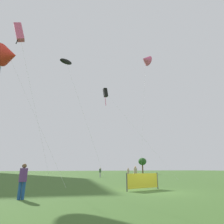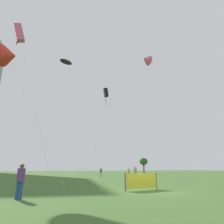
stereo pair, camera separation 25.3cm
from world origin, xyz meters
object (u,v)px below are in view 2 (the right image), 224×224
object	(u,v)px
person_standing_1	(129,173)
park_tree_0	(144,162)
kite_flying_2	(9,56)
person_standing_0	(101,172)
kite_flying_3	(66,62)
kite_flying_4	(146,60)
event_banner	(142,181)
kite_flying_0	(106,93)
person_standing_2	(21,178)
person_standing_3	(135,173)
kite_flying_1	(19,33)

from	to	relation	value
person_standing_1	park_tree_0	world-z (taller)	park_tree_0
person_standing_1	kite_flying_2	xyz separation A→B (m)	(-17.86, -5.81, 13.20)
person_standing_0	kite_flying_3	world-z (taller)	kite_flying_3
kite_flying_2	park_tree_0	size ratio (longest dim) A/B	3.43
kite_flying_2	kite_flying_4	size ratio (longest dim) A/B	0.66
person_standing_0	person_standing_1	xyz separation A→B (m)	(2.28, -7.07, -0.06)
person_standing_1	event_banner	distance (m)	16.36
kite_flying_0	kite_flying_3	distance (m)	9.43
park_tree_0	event_banner	bearing A→B (deg)	-120.23
person_standing_0	event_banner	world-z (taller)	person_standing_0
event_banner	person_standing_2	bearing A→B (deg)	-169.10
person_standing_0	kite_flying_3	bearing A→B (deg)	-14.90
person_standing_3	kite_flying_2	size ratio (longest dim) A/B	0.12
kite_flying_1	event_banner	distance (m)	24.02
kite_flying_2	person_standing_0	bearing A→B (deg)	39.59
person_standing_2	person_standing_3	world-z (taller)	person_standing_3
kite_flying_2	event_banner	size ratio (longest dim) A/B	5.12
person_standing_1	kite_flying_3	distance (m)	19.25
kite_flying_2	kite_flying_0	bearing A→B (deg)	28.35
kite_flying_2	event_banner	distance (m)	20.09
kite_flying_2	kite_flying_4	world-z (taller)	kite_flying_4
person_standing_2	park_tree_0	size ratio (longest dim) A/B	0.39
person_standing_0	kite_flying_4	distance (m)	23.42
person_standing_0	kite_flying_0	bearing A→B (deg)	17.08
person_standing_2	kite_flying_0	distance (m)	25.80
person_standing_2	kite_flying_1	size ratio (longest dim) A/B	0.09
person_standing_3	person_standing_2	bearing A→B (deg)	-33.00
kite_flying_3	event_banner	distance (m)	20.70
person_standing_1	kite_flying_1	xyz separation A→B (m)	(-17.44, -3.96, 17.80)
person_standing_0	person_standing_2	bearing A→B (deg)	-0.17
park_tree_0	kite_flying_2	bearing A→B (deg)	-140.06
kite_flying_0	park_tree_0	size ratio (longest dim) A/B	3.42
kite_flying_1	kite_flying_2	xyz separation A→B (m)	(-0.42, -1.85, -4.60)
kite_flying_1	event_banner	xyz separation A→B (m)	(11.21, -11.17, -18.07)
person_standing_1	person_standing_3	size ratio (longest dim) A/B	0.89
kite_flying_3	park_tree_0	world-z (taller)	kite_flying_3
person_standing_2	event_banner	size ratio (longest dim) A/B	0.59
kite_flying_4	park_tree_0	size ratio (longest dim) A/B	5.17
person_standing_1	kite_flying_4	bearing A→B (deg)	97.43
person_standing_1	park_tree_0	size ratio (longest dim) A/B	0.36
kite_flying_1	kite_flying_3	xyz separation A→B (m)	(6.45, 1.27, -2.23)
person_standing_2	kite_flying_4	distance (m)	33.74
person_standing_1	kite_flying_3	bearing A→B (deg)	-79.32
kite_flying_0	person_standing_0	bearing A→B (deg)	80.25
kite_flying_3	event_banner	xyz separation A→B (m)	(4.77, -12.43, -15.85)
kite_flying_1	kite_flying_2	distance (m)	4.98
kite_flying_0	kite_flying_1	size ratio (longest dim) A/B	0.78
event_banner	person_standing_0	bearing A→B (deg)	79.91
kite_flying_0	kite_flying_4	xyz separation A→B (m)	(8.00, -1.23, 7.82)
person_standing_3	kite_flying_4	xyz separation A→B (m)	(7.52, 8.22, 21.38)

